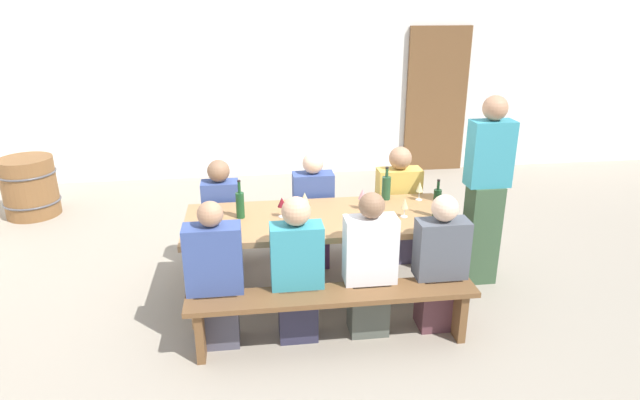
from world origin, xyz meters
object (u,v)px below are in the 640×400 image
(wine_barrel, at_px, (30,187))
(bench_near, at_px, (333,303))
(wine_glass_0, at_px, (305,198))
(seated_guest_near_1, at_px, (297,273))
(wine_bottle_0, at_px, (437,202))
(wine_glass_4, at_px, (282,203))
(seated_guest_far_1, at_px, (313,214))
(wine_bottle_1, at_px, (240,204))
(bench_far, at_px, (310,225))
(seated_guest_far_0, at_px, (222,219))
(wooden_door, at_px, (436,101))
(wine_glass_3, at_px, (363,194))
(wine_bottle_2, at_px, (386,187))
(seated_guest_far_2, at_px, (398,208))
(wine_glass_1, at_px, (420,187))
(standing_host, at_px, (485,194))
(seated_guest_near_0, at_px, (215,280))
(seated_guest_near_2, at_px, (370,269))
(tasting_table, at_px, (320,224))
(wine_glass_2, at_px, (405,204))
(seated_guest_near_3, at_px, (440,267))

(wine_barrel, bearing_deg, bench_near, -44.04)
(wine_glass_0, xyz_separation_m, seated_guest_near_1, (-0.14, -0.75, -0.31))
(wine_bottle_0, height_order, wine_glass_4, wine_bottle_0)
(wine_bottle_0, bearing_deg, seated_guest_far_1, 143.13)
(wine_bottle_1, height_order, seated_guest_near_1, seated_guest_near_1)
(bench_far, distance_m, seated_guest_far_0, 0.88)
(wine_glass_4, height_order, seated_guest_far_0, seated_guest_far_0)
(wooden_door, relative_size, wine_glass_0, 12.87)
(wine_glass_3, bearing_deg, wine_bottle_2, 38.74)
(seated_guest_far_2, bearing_deg, wine_glass_1, 18.22)
(standing_host, height_order, wine_barrel, standing_host)
(wooden_door, height_order, wine_glass_0, wooden_door)
(bench_near, height_order, seated_guest_far_2, seated_guest_far_2)
(wine_bottle_1, xyz_separation_m, seated_guest_near_0, (-0.20, -0.66, -0.33))
(bench_far, distance_m, seated_guest_far_2, 0.88)
(bench_far, height_order, seated_guest_far_2, seated_guest_far_2)
(bench_near, xyz_separation_m, wine_glass_4, (-0.32, 0.78, 0.52))
(wine_glass_4, bearing_deg, seated_guest_near_2, -45.69)
(wine_bottle_1, height_order, wine_bottle_2, wine_bottle_1)
(wine_barrel, bearing_deg, wooden_door, 12.17)
(seated_guest_near_2, height_order, standing_host, standing_host)
(wine_barrel, bearing_deg, wine_bottle_2, -27.49)
(tasting_table, relative_size, wine_glass_1, 12.81)
(wine_bottle_2, xyz_separation_m, wine_glass_1, (0.29, -0.06, 0.01))
(tasting_table, height_order, wine_bottle_1, wine_bottle_1)
(tasting_table, bearing_deg, wine_glass_2, -7.79)
(wine_bottle_2, relative_size, wine_glass_1, 1.74)
(wine_glass_3, height_order, seated_guest_far_2, seated_guest_far_2)
(wine_glass_0, bearing_deg, seated_guest_far_2, 24.25)
(tasting_table, distance_m, wine_barrel, 3.96)
(wine_glass_1, xyz_separation_m, seated_guest_far_1, (-0.93, 0.31, -0.33))
(seated_guest_near_3, bearing_deg, wine_bottle_0, -13.15)
(wine_bottle_2, height_order, wine_barrel, wine_bottle_2)
(bench_near, bearing_deg, wooden_door, 62.72)
(wine_bottle_2, bearing_deg, wooden_door, 64.07)
(wooden_door, xyz_separation_m, seated_guest_far_1, (-2.17, -2.90, -0.51))
(seated_guest_near_2, xyz_separation_m, seated_guest_far_1, (-0.29, 1.18, -0.01))
(wine_bottle_0, distance_m, seated_guest_near_0, 1.91)
(wine_glass_4, height_order, standing_host, standing_host)
(seated_guest_far_0, relative_size, seated_guest_far_2, 0.95)
(seated_guest_far_0, relative_size, wine_barrel, 1.56)
(wine_bottle_2, xyz_separation_m, wine_glass_3, (-0.26, -0.21, 0.02))
(seated_guest_far_2, height_order, wine_barrel, seated_guest_far_2)
(seated_guest_near_3, bearing_deg, wine_glass_0, 52.07)
(seated_guest_near_1, bearing_deg, seated_guest_far_1, -12.58)
(bench_far, height_order, seated_guest_far_1, seated_guest_far_1)
(tasting_table, bearing_deg, seated_guest_near_0, -145.31)
(seated_guest_far_2, distance_m, wine_barrel, 4.39)
(wine_glass_1, xyz_separation_m, seated_guest_near_1, (-1.19, -0.87, -0.32))
(tasting_table, bearing_deg, wine_glass_0, 124.32)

